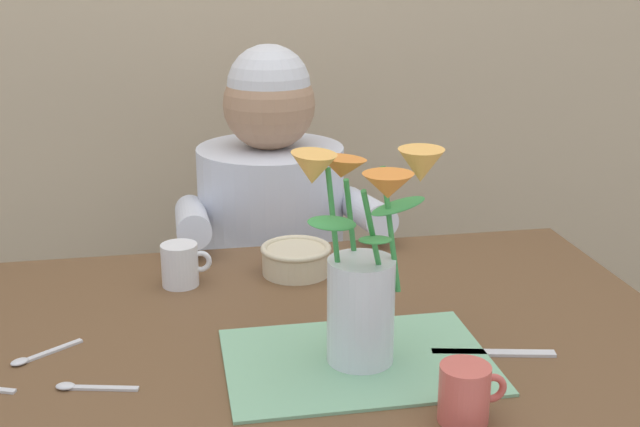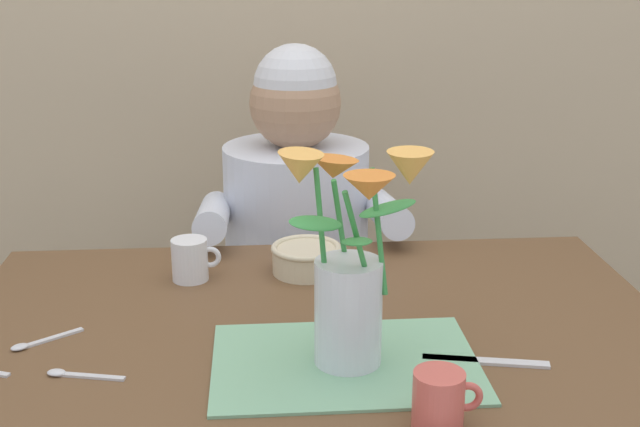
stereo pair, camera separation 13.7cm
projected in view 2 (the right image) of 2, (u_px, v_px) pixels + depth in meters
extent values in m
cube|color=brown|center=(315.00, 337.00, 1.39)|extent=(1.20, 0.80, 0.04)
cylinder|color=brown|center=(545.00, 410.00, 1.86)|extent=(0.06, 0.06, 0.70)
cylinder|color=#4C4C56|center=(299.00, 412.00, 2.13)|extent=(0.30, 0.30, 0.40)
cylinder|color=silver|center=(297.00, 248.00, 2.00)|extent=(0.34, 0.34, 0.50)
sphere|color=#A37A5B|center=(296.00, 103.00, 1.89)|extent=(0.21, 0.21, 0.21)
sphere|color=silver|center=(296.00, 86.00, 1.88)|extent=(0.19, 0.19, 0.19)
cylinder|color=silver|center=(213.00, 216.00, 1.81)|extent=(0.07, 0.33, 0.12)
cylinder|color=silver|center=(386.00, 212.00, 1.84)|extent=(0.07, 0.33, 0.12)
cube|color=#7AB289|center=(345.00, 362.00, 1.25)|extent=(0.40, 0.28, 0.00)
cylinder|color=silver|center=(348.00, 314.00, 1.23)|extent=(0.10, 0.10, 0.17)
cylinder|color=#388E42|center=(379.00, 232.00, 1.20)|extent=(0.03, 0.05, 0.18)
cone|color=#EFA84C|center=(410.00, 168.00, 1.17)|extent=(0.09, 0.09, 0.05)
sphere|color=#E5D14C|center=(410.00, 165.00, 1.17)|extent=(0.02, 0.02, 0.02)
cylinder|color=#388E42|center=(341.00, 230.00, 1.22)|extent=(0.03, 0.05, 0.17)
cone|color=orange|center=(334.00, 168.00, 1.23)|extent=(0.09, 0.09, 0.04)
sphere|color=#E5D14C|center=(334.00, 165.00, 1.23)|extent=(0.02, 0.02, 0.02)
cylinder|color=#388E42|center=(325.00, 232.00, 1.19)|extent=(0.02, 0.04, 0.18)
cone|color=#EFA84C|center=(300.00, 168.00, 1.17)|extent=(0.10, 0.10, 0.05)
sphere|color=#E5D14C|center=(300.00, 165.00, 1.17)|extent=(0.02, 0.02, 0.02)
cylinder|color=#388E42|center=(358.00, 243.00, 1.16)|extent=(0.05, 0.06, 0.17)
cone|color=orange|center=(369.00, 188.00, 1.10)|extent=(0.10, 0.10, 0.04)
sphere|color=#E5D14C|center=(369.00, 184.00, 1.10)|extent=(0.02, 0.02, 0.02)
ellipsoid|color=#388E42|center=(388.00, 208.00, 1.20)|extent=(0.10, 0.06, 0.02)
ellipsoid|color=#388E42|center=(357.00, 241.00, 1.13)|extent=(0.05, 0.09, 0.03)
ellipsoid|color=#388E42|center=(316.00, 223.00, 1.15)|extent=(0.10, 0.08, 0.04)
cylinder|color=beige|center=(304.00, 260.00, 1.60)|extent=(0.13, 0.13, 0.05)
torus|color=beige|center=(304.00, 248.00, 1.59)|extent=(0.14, 0.14, 0.01)
cube|color=silver|center=(486.00, 361.00, 1.26)|extent=(0.19, 0.06, 0.00)
cylinder|color=silver|center=(190.00, 260.00, 1.56)|extent=(0.07, 0.07, 0.08)
torus|color=silver|center=(210.00, 257.00, 1.56)|extent=(0.04, 0.01, 0.04)
cylinder|color=#CC564C|center=(438.00, 401.00, 1.08)|extent=(0.07, 0.07, 0.08)
torus|color=#CC564C|center=(467.00, 397.00, 1.08)|extent=(0.04, 0.01, 0.04)
cube|color=silver|center=(53.00, 338.00, 1.33)|extent=(0.09, 0.07, 0.00)
ellipsoid|color=silver|center=(20.00, 347.00, 1.30)|extent=(0.03, 0.03, 0.01)
cube|color=silver|center=(92.00, 376.00, 1.21)|extent=(0.10, 0.03, 0.00)
ellipsoid|color=silver|center=(56.00, 373.00, 1.22)|extent=(0.03, 0.03, 0.01)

